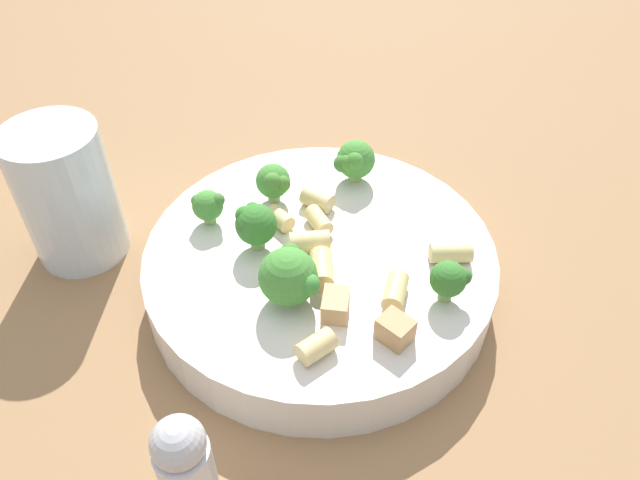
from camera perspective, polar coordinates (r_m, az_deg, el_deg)
ground_plane at (r=0.49m, az=0.00°, el=-4.19°), size 2.00×2.00×0.00m
pasta_bowl at (r=0.47m, az=0.00°, el=-2.34°), size 0.26×0.26×0.04m
broccoli_floret_0 at (r=0.41m, az=-2.88°, el=-3.24°), size 0.04×0.04×0.04m
broccoli_floret_1 at (r=0.45m, az=-6.00°, el=1.44°), size 0.03×0.03×0.04m
broccoli_floret_2 at (r=0.48m, az=-10.20°, el=3.14°), size 0.03×0.02×0.03m
broccoli_floret_3 at (r=0.49m, az=-4.20°, el=5.33°), size 0.03×0.03×0.03m
broccoli_floret_4 at (r=0.42m, az=11.71°, el=-3.57°), size 0.03×0.02×0.03m
broccoli_floret_5 at (r=0.51m, az=3.15°, el=7.28°), size 0.03×0.03×0.04m
rigatoni_0 at (r=0.47m, az=0.04°, el=1.79°), size 0.02×0.03×0.01m
rigatoni_1 at (r=0.42m, az=6.89°, el=-4.65°), size 0.02×0.03×0.01m
rigatoni_2 at (r=0.49m, az=-0.15°, el=3.71°), size 0.03×0.03×0.02m
rigatoni_3 at (r=0.43m, az=0.11°, el=-2.66°), size 0.02×0.03×0.02m
rigatoni_4 at (r=0.45m, az=-0.94°, el=-0.15°), size 0.03×0.02×0.02m
rigatoni_5 at (r=0.39m, az=-0.34°, el=-9.72°), size 0.03×0.03×0.02m
rigatoni_6 at (r=0.46m, az=11.86°, el=-1.15°), size 0.03×0.02×0.01m
rigatoni_7 at (r=0.47m, az=-3.66°, el=1.99°), size 0.02×0.02×0.01m
chicken_chunk_0 at (r=0.41m, az=1.43°, el=-5.94°), size 0.02×0.03×0.02m
chicken_chunk_1 at (r=0.40m, az=6.88°, el=-8.15°), size 0.03×0.03×0.02m
drinking_glass at (r=0.52m, az=-21.88°, el=3.18°), size 0.07×0.07×0.11m
pepper_shaker at (r=0.36m, az=-12.08°, el=-19.96°), size 0.03×0.03×0.09m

